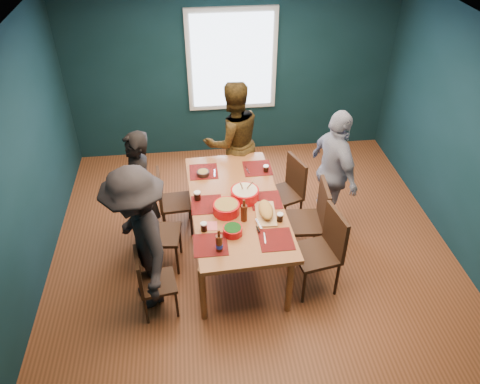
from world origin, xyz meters
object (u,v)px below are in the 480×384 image
object	(u,v)px
chair_right_near	(324,245)
chair_right_far	(288,187)
bowl_salad	(226,208)
person_back	(233,141)
dining_table	(236,208)
person_far_left	(140,193)
chair_left_far	(168,198)
chair_left_mid	(153,229)
cutting_board	(266,211)
chair_right_mid	(313,216)
person_near_left	(140,241)
bowl_herbs	(233,230)
chair_left_near	(149,279)
person_right	(334,172)
bowl_dumpling	(245,194)

from	to	relation	value
chair_right_near	chair_right_far	bearing A→B (deg)	86.94
bowl_salad	person_back	bearing A→B (deg)	81.20
dining_table	person_far_left	xyz separation A→B (m)	(-1.12, 0.32, 0.08)
chair_left_far	chair_right_near	distance (m)	2.08
chair_left_mid	cutting_board	size ratio (longest dim) A/B	1.74
chair_left_far	chair_right_mid	size ratio (longest dim) A/B	0.87
person_back	bowl_salad	distance (m)	1.47
chair_right_far	person_far_left	size ratio (longest dim) A/B	0.60
chair_right_far	person_near_left	bearing A→B (deg)	-167.00
bowl_salad	cutting_board	xyz separation A→B (m)	(0.43, -0.09, -0.01)
chair_right_far	bowl_herbs	bearing A→B (deg)	-147.47
chair_right_mid	person_back	distance (m)	1.63
chair_left_mid	chair_right_mid	bearing A→B (deg)	4.81
chair_left_mid	chair_right_mid	xyz separation A→B (m)	(1.89, -0.03, 0.05)
person_far_left	cutting_board	size ratio (longest dim) A/B	2.94
chair_right_far	bowl_herbs	distance (m)	1.40
chair_left_near	person_right	xyz separation A→B (m)	(2.30, 1.24, 0.34)
cutting_board	chair_left_far	bearing A→B (deg)	147.56
person_near_left	cutting_board	xyz separation A→B (m)	(1.37, 0.36, -0.02)
chair_left_far	bowl_salad	bearing A→B (deg)	-50.15
person_right	chair_right_far	bearing A→B (deg)	65.07
chair_right_mid	person_right	distance (m)	0.71
bowl_salad	bowl_dumpling	world-z (taller)	bowl_dumpling
chair_left_far	bowl_salad	size ratio (longest dim) A/B	2.96
chair_right_far	person_far_left	distance (m)	1.89
chair_left_mid	person_back	bearing A→B (deg)	57.27
chair_left_mid	chair_right_far	distance (m)	1.84
chair_left_mid	bowl_herbs	world-z (taller)	chair_left_mid
dining_table	chair_left_near	distance (m)	1.31
chair_left_near	chair_right_far	xyz separation A→B (m)	(1.75, 1.34, 0.07)
dining_table	bowl_dumpling	bearing A→B (deg)	26.00
chair_left_mid	chair_right_far	xyz separation A→B (m)	(1.73, 0.62, 0.01)
bowl_salad	bowl_herbs	xyz separation A→B (m)	(0.03, -0.36, -0.02)
bowl_dumpling	person_near_left	bearing A→B (deg)	-150.28
chair_left_mid	bowl_herbs	distance (m)	1.04
chair_right_mid	chair_left_near	bearing A→B (deg)	-156.10
chair_left_far	chair_right_near	bearing A→B (deg)	-38.04
person_back	person_near_left	bearing A→B (deg)	42.35
person_near_left	chair_right_near	bearing A→B (deg)	70.08
person_right	bowl_dumpling	xyz separation A→B (m)	(-1.18, -0.39, 0.04)
chair_left_far	chair_right_far	world-z (taller)	chair_right_far
person_back	bowl_herbs	size ratio (longest dim) A/B	8.23
chair_right_far	cutting_board	distance (m)	0.96
chair_right_mid	person_near_left	distance (m)	2.05
person_far_left	chair_left_near	bearing A→B (deg)	-11.88
chair_left_near	chair_right_far	distance (m)	2.21
chair_left_mid	chair_right_far	bearing A→B (deg)	25.53
person_right	chair_left_near	bearing A→B (deg)	104.11
chair_right_near	person_right	world-z (taller)	person_right
person_far_left	bowl_dumpling	distance (m)	1.25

